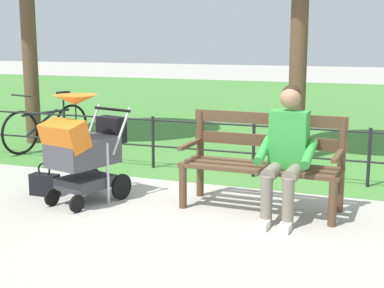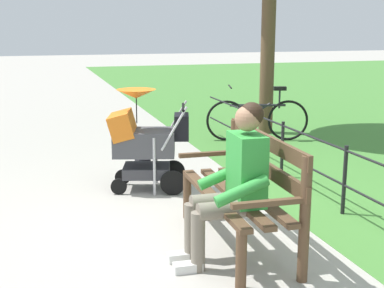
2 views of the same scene
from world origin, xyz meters
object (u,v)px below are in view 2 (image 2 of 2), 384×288
at_px(person_on_bench, 233,179).
at_px(handbag, 143,166).
at_px(park_bench, 246,185).
at_px(bicycle, 258,118).
at_px(stroller, 144,139).

relative_size(person_on_bench, handbag, 3.45).
height_order(park_bench, bicycle, park_bench).
relative_size(stroller, handbag, 3.11).
height_order(handbag, bicycle, bicycle).
bearing_deg(stroller, person_on_bench, -172.32).
relative_size(handbag, bicycle, 0.23).
distance_m(stroller, bicycle, 3.11).
relative_size(park_bench, person_on_bench, 1.27).
bearing_deg(stroller, bicycle, -48.03).
height_order(person_on_bench, stroller, person_on_bench).
distance_m(park_bench, bicycle, 4.27).
bearing_deg(bicycle, person_on_bench, 153.96).
height_order(stroller, handbag, stroller).
height_order(stroller, bicycle, stroller).
bearing_deg(bicycle, handbag, 124.33).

